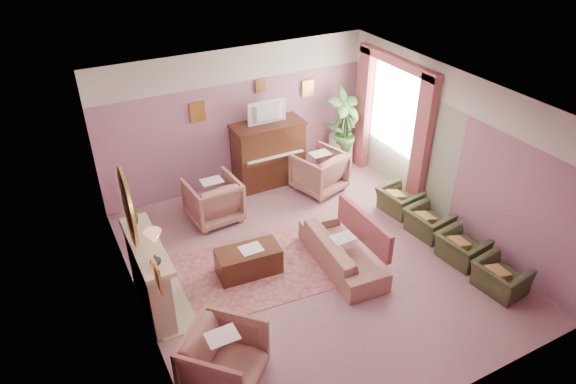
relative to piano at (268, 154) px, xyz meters
name	(u,v)px	position (x,y,z in m)	size (l,w,h in m)	color
floor	(312,262)	(-0.50, -2.68, -0.65)	(5.50, 6.00, 0.01)	gray
ceiling	(318,103)	(-0.50, -2.68, 2.15)	(5.50, 6.00, 0.01)	white
wall_back	(237,119)	(-0.50, 0.32, 0.75)	(5.50, 0.02, 2.80)	gray
wall_front	(456,319)	(-0.50, -5.68, 0.75)	(5.50, 0.02, 2.80)	gray
wall_left	(132,241)	(-3.25, -2.68, 0.75)	(0.02, 6.00, 2.80)	gray
wall_right	(452,151)	(2.25, -2.68, 0.75)	(0.02, 6.00, 2.80)	gray
picture_rail_band	(235,65)	(-0.50, 0.31, 1.82)	(5.50, 0.01, 0.65)	beige
stripe_panel	(402,139)	(2.23, -1.38, 0.42)	(0.01, 3.00, 2.15)	#9EA88E
fireplace_surround	(150,278)	(-3.09, -2.48, -0.10)	(0.30, 1.40, 1.10)	#BDB18B
fireplace_inset	(158,284)	(-2.99, -2.48, -0.25)	(0.18, 0.72, 0.68)	black
fire_ember	(162,292)	(-2.95, -2.48, -0.43)	(0.06, 0.54, 0.10)	#E3580E
mantel_shelf	(146,246)	(-3.06, -2.48, 0.47)	(0.40, 1.55, 0.07)	#BDB18B
hearth	(168,301)	(-2.89, -2.48, -0.64)	(0.55, 1.50, 0.02)	#BDB18B
mirror_frame	(127,207)	(-3.20, -2.48, 1.15)	(0.04, 0.72, 1.20)	#B8953F
mirror_glass	(129,207)	(-3.17, -2.48, 1.15)	(0.01, 0.60, 1.06)	white
sconce_shade	(153,237)	(-3.12, -3.53, 1.33)	(0.20, 0.20, 0.16)	#F5786C
piano	(268,154)	(0.00, 0.00, 0.00)	(1.40, 0.60, 1.30)	#3E1F12
piano_keyshelf	(276,158)	(0.00, -0.35, 0.07)	(1.30, 0.12, 0.06)	#3E1F12
piano_keys	(276,157)	(0.00, -0.35, 0.11)	(1.20, 0.08, 0.02)	white
piano_top	(268,124)	(0.00, 0.00, 0.66)	(1.45, 0.65, 0.04)	#3E1F12
television	(269,111)	(0.00, -0.05, 0.95)	(0.80, 0.12, 0.48)	black
print_back_left	(198,112)	(-1.30, 0.28, 1.07)	(0.30, 0.03, 0.38)	#B8953F
print_back_right	(308,88)	(1.05, 0.28, 1.13)	(0.26, 0.03, 0.34)	#B8953F
print_back_mid	(261,86)	(0.00, 0.28, 1.35)	(0.22, 0.03, 0.26)	#B8953F
print_left_wall	(157,276)	(-3.21, -3.88, 1.07)	(0.03, 0.28, 0.36)	#B8953F
window_blind	(396,105)	(2.20, -1.13, 1.05)	(0.03, 1.40, 1.80)	beige
curtain_left	(422,144)	(2.12, -2.05, 0.65)	(0.16, 0.34, 2.60)	#93444B
curtain_right	(363,109)	(2.12, -0.21, 0.65)	(0.16, 0.34, 2.60)	#93444B
pelmet	(398,62)	(2.12, -1.13, 1.91)	(0.16, 2.20, 0.16)	#93444B
mantel_plant	(135,215)	(-3.05, -1.93, 0.64)	(0.16, 0.16, 0.28)	#3B6E32
mantel_vase	(155,260)	(-3.05, -2.98, 0.58)	(0.16, 0.16, 0.16)	beige
area_rug	(255,270)	(-1.43, -2.42, -0.64)	(2.50, 1.80, 0.01)	#A15B5F
coffee_table	(249,261)	(-1.53, -2.42, -0.43)	(1.00, 0.50, 0.45)	#432215
table_paper	(251,249)	(-1.48, -2.42, -0.20)	(0.35, 0.28, 0.01)	white
sofa	(342,245)	(-0.10, -2.94, -0.27)	(0.62, 1.86, 0.75)	#9E6E5F
sofa_throw	(364,227)	(0.30, -2.94, -0.05)	(0.09, 1.41, 0.52)	#93444B
floral_armchair_left	(213,198)	(-1.48, -0.74, -0.19)	(0.88, 0.88, 0.92)	#9E6E5F
floral_armchair_right	(319,169)	(0.78, -0.73, -0.19)	(0.88, 0.88, 0.92)	#9E6E5F
floral_armchair_front	(224,357)	(-2.65, -4.22, -0.19)	(0.88, 0.88, 0.92)	#9E6E5F
olive_chair_a	(501,274)	(1.69, -4.58, -0.33)	(0.52, 0.74, 0.64)	#3B4327
olive_chair_b	(462,244)	(1.69, -3.76, -0.33)	(0.52, 0.74, 0.64)	#3B4327
olive_chair_c	(429,219)	(1.69, -2.94, -0.33)	(0.52, 0.74, 0.64)	#3B4327
olive_chair_d	(399,197)	(1.69, -2.12, -0.33)	(0.52, 0.74, 0.64)	#3B4327
side_table	(340,150)	(1.72, -0.04, -0.30)	(0.52, 0.52, 0.70)	white
side_plant_big	(342,129)	(1.72, -0.04, 0.22)	(0.30, 0.30, 0.34)	#3B6E32
side_plant_small	(349,131)	(1.84, -0.14, 0.19)	(0.16, 0.16, 0.28)	#3B6E32
palm_pot	(342,160)	(1.69, -0.17, -0.48)	(0.34, 0.34, 0.34)	#A14D37
palm_plant	(344,123)	(1.69, -0.17, 0.41)	(0.76, 0.76, 1.44)	#3B6E32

